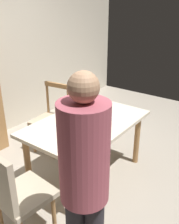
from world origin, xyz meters
TOP-DOWN VIEW (x-y plane):
  - ground at (0.00, 0.00)m, footprint 6.40×6.40m
  - dining_table at (0.00, 0.00)m, footprint 1.42×0.90m
  - birthday_cake at (0.22, -0.07)m, footprint 0.28×0.28m
  - plate_near_celebrant at (-0.39, -0.20)m, footprint 0.22×0.22m
  - plate_far_side at (-0.07, 0.20)m, footprint 0.22×0.22m
  - fork_near_celebrant at (-0.55, -0.19)m, footprint 0.18×0.05m
  - fork_far_side at (-0.23, 0.22)m, footprint 0.18×0.04m
  - fork_near_guest at (0.27, -0.19)m, footprint 0.18×0.05m
  - chair_spindle_back at (0.20, 0.77)m, footprint 0.49×0.49m
  - chair_upholstered at (-1.10, -0.08)m, footprint 0.48×0.48m
  - person_celebrant at (-1.02, -0.76)m, footprint 0.32×0.32m

SIDE VIEW (x-z plane):
  - ground at x=0.00m, z-range 0.00..0.00m
  - chair_spindle_back at x=0.20m, z-range -0.02..0.93m
  - chair_upholstered at x=-1.10m, z-range 0.06..1.01m
  - dining_table at x=0.00m, z-range 0.27..1.00m
  - fork_near_celebrant at x=-0.55m, z-range 0.73..0.74m
  - fork_far_side at x=-0.23m, z-range 0.73..0.74m
  - fork_near_guest at x=0.27m, z-range 0.73..0.74m
  - plate_near_celebrant at x=-0.39m, z-range 0.73..0.75m
  - plate_far_side at x=-0.07m, z-range 0.73..0.75m
  - birthday_cake at x=0.22m, z-range 0.70..0.87m
  - person_celebrant at x=-1.02m, z-range 0.12..1.76m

